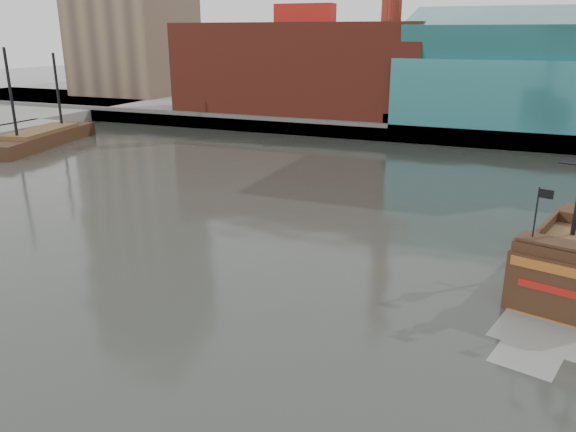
% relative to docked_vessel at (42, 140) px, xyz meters
% --- Properties ---
extents(ground, '(400.00, 400.00, 0.00)m').
position_rel_docked_vessel_xyz_m(ground, '(49.99, -40.14, -0.91)').
color(ground, '#252722').
rests_on(ground, ground).
extents(promenade_far, '(220.00, 60.00, 2.00)m').
position_rel_docked_vessel_xyz_m(promenade_far, '(49.99, 51.86, 0.09)').
color(promenade_far, slate).
rests_on(promenade_far, ground).
extents(seawall, '(220.00, 1.00, 2.60)m').
position_rel_docked_vessel_xyz_m(seawall, '(49.99, 22.36, 0.39)').
color(seawall, '#4C4C49').
rests_on(seawall, ground).
extents(docked_vessel, '(8.85, 21.64, 14.36)m').
position_rel_docked_vessel_xyz_m(docked_vessel, '(0.00, 0.00, 0.00)').
color(docked_vessel, black).
rests_on(docked_vessel, ground).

